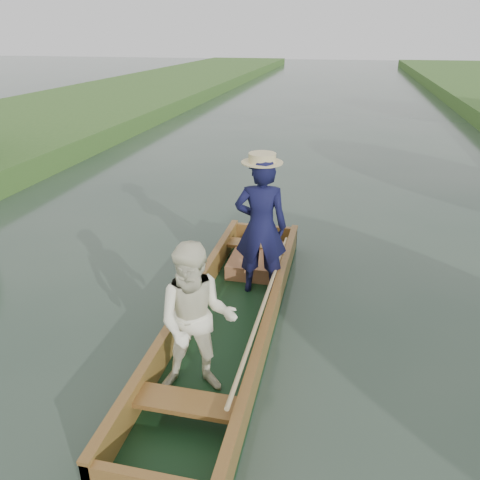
# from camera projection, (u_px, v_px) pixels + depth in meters

# --- Properties ---
(ground) EXTENTS (120.00, 120.00, 0.00)m
(ground) POSITION_uv_depth(u_px,v_px,m) (229.00, 329.00, 5.78)
(ground) COLOR #283D30
(ground) RESTS_ON ground
(trees_far) EXTENTS (22.31, 14.25, 4.50)m
(trees_far) POSITION_uv_depth(u_px,v_px,m) (440.00, 76.00, 10.05)
(trees_far) COLOR #47331E
(trees_far) RESTS_ON ground
(punt) EXTENTS (1.14, 5.00, 1.98)m
(punt) POSITION_uv_depth(u_px,v_px,m) (233.00, 287.00, 5.51)
(punt) COLOR black
(punt) RESTS_ON ground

